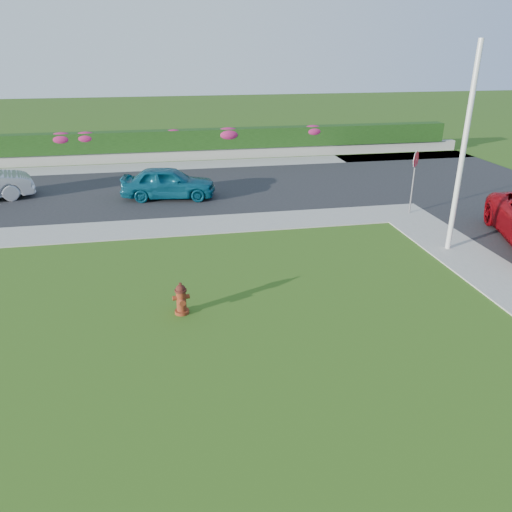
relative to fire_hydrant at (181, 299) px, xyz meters
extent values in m
plane|color=black|center=(1.95, -2.58, -0.39)|extent=(120.00, 120.00, 0.00)
cube|color=black|center=(-3.05, 11.42, -0.37)|extent=(26.00, 8.00, 0.04)
cube|color=gray|center=(-4.05, 6.42, -0.37)|extent=(24.00, 2.00, 0.04)
cube|color=gray|center=(8.95, 6.42, -0.37)|extent=(2.00, 2.00, 0.04)
cube|color=gray|center=(0.95, 16.42, -0.37)|extent=(34.00, 2.00, 0.04)
cube|color=gray|center=(0.95, 17.92, -0.09)|extent=(34.00, 0.40, 0.60)
cube|color=black|center=(0.95, 18.02, 0.76)|extent=(32.00, 0.90, 1.10)
cylinder|color=#55200D|center=(0.00, 0.01, -0.35)|extent=(0.36, 0.36, 0.08)
cylinder|color=#55200D|center=(0.00, 0.01, -0.04)|extent=(0.24, 0.24, 0.54)
cylinder|color=black|center=(0.00, 0.01, 0.23)|extent=(0.29, 0.29, 0.05)
sphere|color=black|center=(0.00, 0.01, 0.26)|extent=(0.24, 0.24, 0.24)
cylinder|color=black|center=(0.00, 0.01, 0.40)|extent=(0.07, 0.07, 0.07)
cylinder|color=#55200D|center=(-0.16, -0.01, 0.04)|extent=(0.12, 0.13, 0.11)
cylinder|color=#55200D|center=(0.15, 0.03, 0.04)|extent=(0.12, 0.13, 0.11)
cylinder|color=#55200D|center=(0.02, -0.15, -0.02)|extent=(0.17, 0.14, 0.16)
imported|color=#0D4E66|center=(-0.02, 10.16, 0.32)|extent=(4.14, 2.13, 1.35)
cylinder|color=silver|center=(8.71, 2.63, 2.76)|extent=(0.16, 0.16, 6.31)
cylinder|color=slate|center=(9.22, 6.32, 0.70)|extent=(0.06, 0.06, 2.20)
cylinder|color=red|center=(9.22, 6.32, 1.75)|extent=(0.46, 0.49, 0.64)
cylinder|color=white|center=(9.22, 6.32, 1.75)|extent=(0.48, 0.50, 0.68)
ellipsoid|color=#B41E61|center=(-5.50, 17.92, 1.03)|extent=(1.37, 0.88, 0.68)
ellipsoid|color=#B41E61|center=(-4.24, 17.92, 1.05)|extent=(1.31, 0.84, 0.65)
ellipsoid|color=#B41E61|center=(0.53, 17.92, 1.10)|extent=(1.05, 0.68, 0.53)
ellipsoid|color=#B41E61|center=(3.63, 17.92, 1.01)|extent=(1.50, 0.96, 0.75)
ellipsoid|color=#B41E61|center=(8.68, 17.92, 1.04)|extent=(1.33, 0.86, 0.67)
camera|label=1|loc=(-0.21, -10.98, 5.75)|focal=35.00mm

